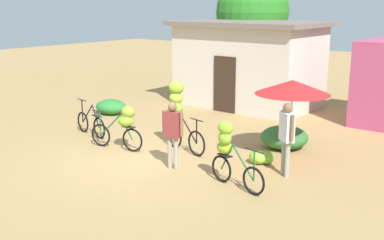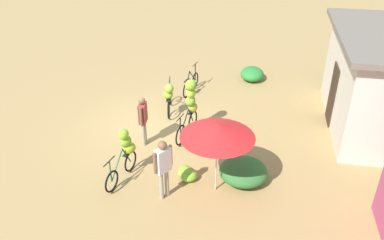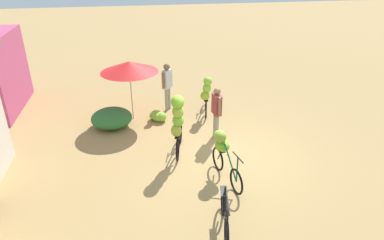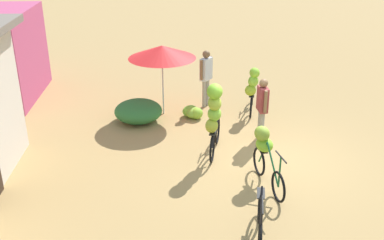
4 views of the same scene
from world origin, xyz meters
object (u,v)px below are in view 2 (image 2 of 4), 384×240
Objects in this scene: bicycle_near_pile at (169,95)px; banana_pile_on_ground at (187,173)px; bicycle_by_shop at (125,151)px; bicycle_leftmost at (191,84)px; person_bystander at (163,164)px; market_umbrella at (218,131)px; bicycle_center_loaded at (190,103)px; person_vendor at (143,116)px.

banana_pile_on_ground is (3.44, 1.31, -0.56)m from bicycle_near_pile.
bicycle_near_pile is 3.61m from bicycle_by_shop.
bicycle_leftmost is 2.15× the size of banana_pile_on_ground.
person_bystander is (4.30, 0.90, 0.32)m from bicycle_near_pile.
market_umbrella is 3.00m from bicycle_center_loaded.
person_vendor is at bearing -10.95° from bicycle_leftmost.
bicycle_by_shop is (5.43, -0.78, 0.45)m from bicycle_leftmost.
person_bystander is (2.30, 1.21, 0.06)m from person_vendor.
bicycle_center_loaded is (1.11, 0.96, 0.37)m from bicycle_near_pile.
bicycle_near_pile is 0.90× the size of bicycle_center_loaded.
banana_pile_on_ground is at bearing 8.44° from bicycle_center_loaded.
bicycle_leftmost is at bearing 169.05° from person_vendor.
person_bystander reaches higher than person_vendor.
banana_pile_on_ground is (5.27, 0.88, -0.19)m from bicycle_leftmost.
bicycle_near_pile is at bearing -139.08° from bicycle_center_loaded.
bicycle_leftmost is 5.35m from banana_pile_on_ground.
banana_pile_on_ground is (-0.15, 1.65, -0.64)m from bicycle_by_shop.
bicycle_by_shop is 1.78m from banana_pile_on_ground.
market_umbrella is at bearing 68.47° from banana_pile_on_ground.
person_bystander is at bearing 11.78° from bicycle_near_pile.
banana_pile_on_ground is at bearing -111.53° from market_umbrella.
person_vendor is at bearing -152.30° from person_bystander.
person_vendor is (2.00, -0.31, 0.26)m from bicycle_near_pile.
person_bystander is at bearing -67.12° from market_umbrella.
bicycle_leftmost is 0.94× the size of bicycle_near_pile.
bicycle_center_loaded is 2.54m from banana_pile_on_ground.
bicycle_leftmost is 6.19m from person_bystander.
banana_pile_on_ground is (2.33, 0.35, -0.93)m from bicycle_center_loaded.
bicycle_by_shop is at bearing -119.59° from person_bystander.
person_vendor is at bearing -54.94° from bicycle_center_loaded.
market_umbrella reaches higher than banana_pile_on_ground.
person_vendor reaches higher than banana_pile_on_ground.
market_umbrella reaches higher than bicycle_leftmost.
bicycle_center_loaded is (-2.66, -1.18, -0.73)m from market_umbrella.
bicycle_leftmost reaches higher than banana_pile_on_ground.
bicycle_near_pile is 2.28× the size of banana_pile_on_ground.
bicycle_leftmost is 0.97× the size of person_vendor.
bicycle_near_pile is 1.51m from bicycle_center_loaded.
bicycle_center_loaded is 1.08× the size of person_bystander.
bicycle_by_shop is at bearing -94.12° from market_umbrella.
bicycle_center_loaded reaches higher than banana_pile_on_ground.
person_vendor is at bearing -125.83° from market_umbrella.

